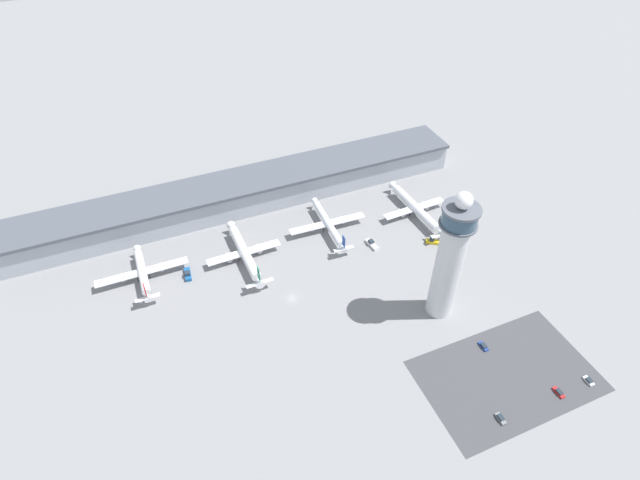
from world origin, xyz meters
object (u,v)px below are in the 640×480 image
Objects in this scene: car_black_suv at (589,381)px; airplane_gate_delta at (416,208)px; control_tower at (450,258)px; car_white_wagon at (483,346)px; service_truck_baggage at (432,241)px; airplane_gate_alpha at (142,272)px; airplane_gate_bravo at (245,253)px; car_blue_compact at (559,392)px; service_truck_fuel at (188,274)px; airplane_gate_charlie at (328,224)px; service_truck_catering at (372,244)px; car_grey_coupe at (501,418)px.

airplane_gate_delta is at bearing 94.11° from car_black_suv.
control_tower is 37.23m from car_white_wagon.
service_truck_baggage is (-3.37, -21.59, -3.20)m from airplane_gate_delta.
airplane_gate_alpha is 0.90× the size of airplane_gate_bravo.
control_tower is 12.54× the size of car_blue_compact.
airplane_gate_bravo reaches higher than car_black_suv.
airplane_gate_delta is 5.74× the size of service_truck_fuel.
airplane_gate_bravo is 9.27× the size of car_blue_compact.
control_tower is 65.85m from car_black_suv.
airplane_gate_charlie is 119.95m from car_blue_compact.
airplane_gate_delta is at bearing -2.99° from airplane_gate_alpha.
airplane_gate_alpha is 132.87m from airplane_gate_delta.
car_white_wagon is (-17.93, -80.53, -3.60)m from airplane_gate_delta.
control_tower is 50.09m from service_truck_baggage.
control_tower is at bearing -112.27° from airplane_gate_delta.
service_truck_baggage reaches higher than car_blue_compact.
car_blue_compact is (39.75, -113.11, -3.76)m from airplane_gate_charlie.
control_tower is 112.27m from service_truck_fuel.
control_tower is at bearing -33.08° from service_truck_fuel.
airplane_gate_alpha is at bearing 138.06° from car_blue_compact.
control_tower is 13.99× the size of car_black_suv.
service_truck_baggage is at bearing -15.46° from airplane_gate_bravo.
control_tower is at bearing -42.58° from airplane_gate_bravo.
service_truck_baggage reaches higher than service_truck_catering.
car_white_wagon is 0.97× the size of car_blue_compact.
service_truck_baggage is at bearing 88.52° from car_blue_compact.
service_truck_fuel is at bearing -16.10° from airplane_gate_alpha.
service_truck_catering is 69.66m from car_white_wagon.
service_truck_fuel is 126.93m from car_white_wagon.
service_truck_fuel is (-114.61, 1.71, -3.15)m from airplane_gate_delta.
service_truck_catering is 95.34m from car_grey_coupe.
airplane_gate_alpha reaches higher than service_truck_baggage.
airplane_gate_alpha reaches higher than car_grey_coupe.
airplane_gate_charlie is 50.23m from service_truck_baggage.
car_black_suv is at bearing -0.70° from car_grey_coupe.
car_white_wagon is 29.85m from car_grey_coupe.
service_truck_catering is at bearing 111.88° from car_black_suv.
airplane_gate_alpha is at bearing 173.56° from airplane_gate_bravo.
airplane_gate_delta reaches higher than car_grey_coupe.
car_blue_compact is at bearing -92.98° from airplane_gate_delta.
car_blue_compact is at bearing -44.99° from service_truck_fuel.
control_tower is 1.50× the size of airplane_gate_alpha.
service_truck_catering is 1.95× the size of car_black_suv.
airplane_gate_bravo is 123.52m from car_grey_coupe.
car_white_wagon is (114.76, -87.46, -3.88)m from airplane_gate_alpha.
airplane_gate_charlie is at bearing 97.25° from car_grey_coupe.
airplane_gate_delta is at bearing -7.31° from airplane_gate_charlie.
car_blue_compact is (-5.58, -107.30, -3.58)m from airplane_gate_delta.
service_truck_baggage reaches higher than car_black_suv.
car_blue_compact is (25.16, -95.24, -0.34)m from service_truck_catering.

